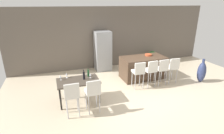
% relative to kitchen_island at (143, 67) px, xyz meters
% --- Properties ---
extents(ground_plane, '(10.00, 10.00, 0.00)m').
position_rel_kitchen_island_xyz_m(ground_plane, '(-0.57, -0.69, -0.46)').
color(ground_plane, beige).
extents(back_wall, '(10.00, 0.12, 2.90)m').
position_rel_kitchen_island_xyz_m(back_wall, '(-0.57, 1.95, 0.99)').
color(back_wall, '#665B51').
rests_on(back_wall, ground_plane).
extents(kitchen_island, '(1.83, 0.95, 0.92)m').
position_rel_kitchen_island_xyz_m(kitchen_island, '(0.00, 0.00, 0.00)').
color(kitchen_island, '#4C3828').
rests_on(kitchen_island, ground_plane).
extents(bar_chair_left, '(0.43, 0.43, 1.05)m').
position_rel_kitchen_island_xyz_m(bar_chair_left, '(-0.65, -0.86, 0.24)').
color(bar_chair_left, silver).
rests_on(bar_chair_left, ground_plane).
extents(bar_chair_middle, '(0.42, 0.42, 1.05)m').
position_rel_kitchen_island_xyz_m(bar_chair_middle, '(-0.14, -0.86, 0.24)').
color(bar_chair_middle, silver).
rests_on(bar_chair_middle, ground_plane).
extents(bar_chair_right, '(0.40, 0.40, 1.05)m').
position_rel_kitchen_island_xyz_m(bar_chair_right, '(0.34, -0.86, 0.24)').
color(bar_chair_right, silver).
rests_on(bar_chair_right, ground_plane).
extents(bar_chair_far, '(0.42, 0.42, 1.05)m').
position_rel_kitchen_island_xyz_m(bar_chair_far, '(0.83, -0.86, 0.24)').
color(bar_chair_far, silver).
rests_on(bar_chair_far, ground_plane).
extents(dining_table, '(1.31, 0.80, 0.74)m').
position_rel_kitchen_island_xyz_m(dining_table, '(-2.90, -1.05, 0.21)').
color(dining_table, '#4C4238').
rests_on(dining_table, ground_plane).
extents(dining_chair_near, '(0.40, 0.40, 1.05)m').
position_rel_kitchen_island_xyz_m(dining_chair_near, '(-3.19, -1.81, 0.24)').
color(dining_chair_near, silver).
rests_on(dining_chair_near, ground_plane).
extents(dining_chair_far, '(0.42, 0.42, 1.05)m').
position_rel_kitchen_island_xyz_m(dining_chair_far, '(-2.60, -1.81, 0.24)').
color(dining_chair_far, silver).
rests_on(dining_chair_far, ground_plane).
extents(wine_bottle_end, '(0.07, 0.07, 0.33)m').
position_rel_kitchen_island_xyz_m(wine_bottle_end, '(-2.70, -1.02, 0.41)').
color(wine_bottle_end, black).
rests_on(wine_bottle_end, dining_table).
extents(wine_bottle_left, '(0.06, 0.06, 0.28)m').
position_rel_kitchen_island_xyz_m(wine_bottle_left, '(-2.52, -0.83, 0.39)').
color(wine_bottle_left, '#194723').
rests_on(wine_bottle_left, dining_table).
extents(wine_glass_middle, '(0.07, 0.07, 0.17)m').
position_rel_kitchen_island_xyz_m(wine_glass_middle, '(-3.21, -0.72, 0.40)').
color(wine_glass_middle, silver).
rests_on(wine_glass_middle, dining_table).
extents(wine_glass_right, '(0.07, 0.07, 0.17)m').
position_rel_kitchen_island_xyz_m(wine_glass_right, '(-3.41, -0.84, 0.40)').
color(wine_glass_right, silver).
rests_on(wine_glass_right, dining_table).
extents(wine_glass_far, '(0.07, 0.07, 0.17)m').
position_rel_kitchen_island_xyz_m(wine_glass_far, '(-2.48, -0.99, 0.40)').
color(wine_glass_far, silver).
rests_on(wine_glass_far, dining_table).
extents(refrigerator, '(0.72, 0.68, 1.84)m').
position_rel_kitchen_island_xyz_m(refrigerator, '(-1.33, 1.51, 0.46)').
color(refrigerator, '#939699').
rests_on(refrigerator, ground_plane).
extents(fruit_bowl, '(0.29, 0.29, 0.07)m').
position_rel_kitchen_island_xyz_m(fruit_bowl, '(0.30, 0.13, 0.50)').
color(fruit_bowl, '#C6512D').
rests_on(fruit_bowl, kitchen_island).
extents(floor_vase, '(0.33, 0.33, 0.97)m').
position_rel_kitchen_island_xyz_m(floor_vase, '(2.02, -1.17, -0.04)').
color(floor_vase, navy).
rests_on(floor_vase, ground_plane).
extents(potted_plant, '(0.47, 0.47, 0.67)m').
position_rel_kitchen_island_xyz_m(potted_plant, '(1.37, 1.50, -0.06)').
color(potted_plant, '#996B4C').
rests_on(potted_plant, ground_plane).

